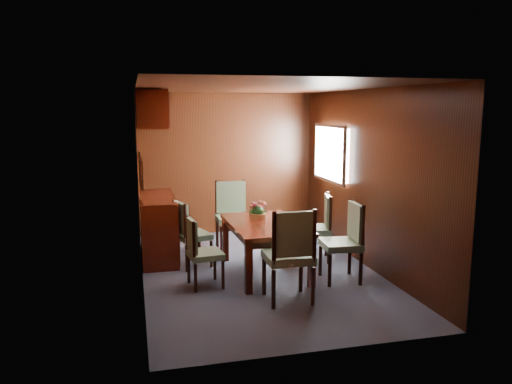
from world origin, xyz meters
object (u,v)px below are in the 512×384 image
object	(u,v)px
sideboard	(158,227)
dining_table	(265,230)
flower_centerpiece	(258,210)
chair_right_near	(347,237)
chair_head	(290,251)
chair_left_near	(200,249)

from	to	relation	value
sideboard	dining_table	bearing A→B (deg)	-38.81
sideboard	flower_centerpiece	size ratio (longest dim) A/B	5.69
chair_right_near	chair_head	size ratio (longest dim) A/B	0.93
dining_table	chair_right_near	distance (m)	1.05
chair_left_near	flower_centerpiece	size ratio (longest dim) A/B	3.49
chair_left_near	chair_head	xyz separation A→B (m)	(0.90, -0.74, 0.12)
chair_head	dining_table	bearing A→B (deg)	91.40
flower_centerpiece	chair_left_near	bearing A→B (deg)	-146.20
sideboard	chair_left_near	bearing A→B (deg)	-72.62
dining_table	chair_left_near	size ratio (longest dim) A/B	1.70
dining_table	flower_centerpiece	bearing A→B (deg)	93.82
chair_left_near	chair_head	size ratio (longest dim) A/B	0.79
chair_right_near	chair_head	distance (m)	1.06
chair_left_near	chair_right_near	xyz separation A→B (m)	(1.81, -0.20, 0.08)
dining_table	chair_head	bearing A→B (deg)	-90.85
sideboard	chair_right_near	xyz separation A→B (m)	(2.24, -1.57, 0.11)
chair_head	chair_right_near	bearing A→B (deg)	31.56
chair_left_near	chair_right_near	distance (m)	1.83
chair_left_near	sideboard	bearing A→B (deg)	-169.34
chair_left_near	chair_right_near	size ratio (longest dim) A/B	0.86
sideboard	chair_head	size ratio (longest dim) A/B	1.29
sideboard	dining_table	world-z (taller)	sideboard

